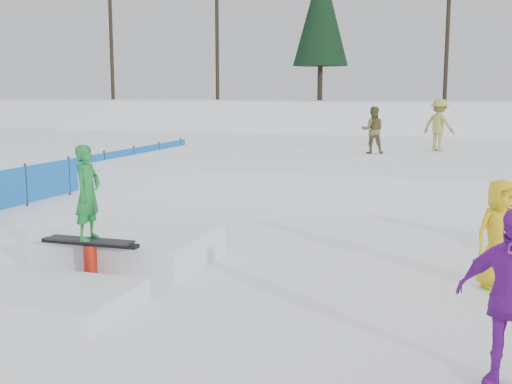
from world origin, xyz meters
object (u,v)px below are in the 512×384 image
(walker_olive, at_px, (373,130))
(jib_rail_feature, at_px, (110,255))
(safety_fence, at_px, (69,176))
(spectator_yellow, at_px, (500,234))
(walker_ygreen, at_px, (439,125))
(spectator_purple, at_px, (510,300))

(walker_olive, relative_size, jib_rail_feature, 0.36)
(walker_olive, xyz_separation_m, jib_rail_feature, (-2.41, -13.28, -1.30))
(safety_fence, xyz_separation_m, spectator_yellow, (11.10, -5.63, 0.27))
(spectator_yellow, height_order, jib_rail_feature, jib_rail_feature)
(safety_fence, bearing_deg, walker_ygreen, 40.11)
(walker_olive, relative_size, spectator_purple, 0.89)
(walker_ygreen, relative_size, spectator_yellow, 1.13)
(safety_fence, height_order, walker_olive, walker_olive)
(spectator_purple, bearing_deg, walker_olive, 121.21)
(spectator_purple, height_order, spectator_yellow, spectator_purple)
(safety_fence, xyz_separation_m, spectator_purple, (11.00, -9.06, 0.35))
(safety_fence, relative_size, spectator_purple, 8.87)
(walker_olive, distance_m, spectator_yellow, 12.75)
(safety_fence, distance_m, jib_rail_feature, 8.47)
(walker_olive, height_order, spectator_purple, walker_olive)
(walker_olive, xyz_separation_m, spectator_purple, (3.38, -15.67, -0.70))
(walker_ygreen, bearing_deg, walker_olive, 65.66)
(safety_fence, height_order, jib_rail_feature, jib_rail_feature)
(walker_ygreen, distance_m, spectator_purple, 17.33)
(spectator_purple, height_order, jib_rail_feature, jib_rail_feature)
(walker_olive, height_order, spectator_yellow, walker_olive)
(walker_ygreen, height_order, jib_rail_feature, walker_ygreen)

